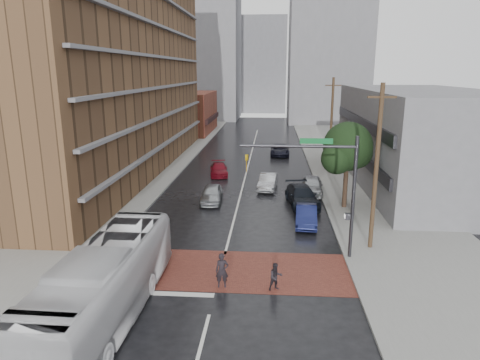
# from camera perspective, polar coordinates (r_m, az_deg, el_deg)

# --- Properties ---
(ground) EXTENTS (160.00, 160.00, 0.00)m
(ground) POSITION_cam_1_polar(r_m,az_deg,el_deg) (23.62, -2.71, -12.41)
(ground) COLOR black
(ground) RESTS_ON ground
(crosswalk) EXTENTS (14.00, 5.00, 0.02)m
(crosswalk) POSITION_cam_1_polar(r_m,az_deg,el_deg) (24.06, -2.56, -11.85)
(crosswalk) COLOR brown
(crosswalk) RESTS_ON ground
(sidewalk_west) EXTENTS (9.00, 90.00, 0.15)m
(sidewalk_west) POSITION_cam_1_polar(r_m,az_deg,el_deg) (49.20, -12.56, 1.62)
(sidewalk_west) COLOR gray
(sidewalk_west) RESTS_ON ground
(sidewalk_east) EXTENTS (9.00, 90.00, 0.15)m
(sidewalk_east) POSITION_cam_1_polar(r_m,az_deg,el_deg) (47.94, 14.79, 1.15)
(sidewalk_east) COLOR gray
(sidewalk_east) RESTS_ON ground
(apartment_block) EXTENTS (10.00, 44.00, 28.00)m
(apartment_block) POSITION_cam_1_polar(r_m,az_deg,el_deg) (48.03, -16.86, 17.79)
(apartment_block) COLOR brown
(apartment_block) RESTS_ON ground
(storefront_west) EXTENTS (8.00, 16.00, 7.00)m
(storefront_west) POSITION_cam_1_polar(r_m,az_deg,el_deg) (76.68, -6.85, 8.92)
(storefront_west) COLOR brown
(storefront_west) RESTS_ON ground
(building_east) EXTENTS (11.00, 26.00, 9.00)m
(building_east) POSITION_cam_1_polar(r_m,az_deg,el_deg) (43.63, 22.82, 5.16)
(building_east) COLOR gray
(building_east) RESTS_ON ground
(distant_tower_west) EXTENTS (18.00, 16.00, 32.00)m
(distant_tower_west) POSITION_cam_1_polar(r_m,az_deg,el_deg) (100.46, -5.53, 17.35)
(distant_tower_west) COLOR gray
(distant_tower_west) RESTS_ON ground
(distant_tower_east) EXTENTS (16.00, 14.00, 36.00)m
(distant_tower_east) POSITION_cam_1_polar(r_m,az_deg,el_deg) (93.90, 11.82, 18.57)
(distant_tower_east) COLOR gray
(distant_tower_east) RESTS_ON ground
(distant_tower_center) EXTENTS (12.00, 10.00, 24.00)m
(distant_tower_center) POSITION_cam_1_polar(r_m,az_deg,el_deg) (115.96, 3.06, 15.01)
(distant_tower_center) COLOR gray
(distant_tower_center) RESTS_ON ground
(street_tree) EXTENTS (4.20, 4.10, 6.90)m
(street_tree) POSITION_cam_1_polar(r_m,az_deg,el_deg) (33.99, 14.17, 3.93)
(street_tree) COLOR #332319
(street_tree) RESTS_ON ground
(signal_mast) EXTENTS (6.50, 0.30, 7.20)m
(signal_mast) POSITION_cam_1_polar(r_m,az_deg,el_deg) (24.36, 11.67, 0.05)
(signal_mast) COLOR #2D2D33
(signal_mast) RESTS_ON ground
(utility_pole_near) EXTENTS (1.60, 0.26, 10.00)m
(utility_pole_near) POSITION_cam_1_polar(r_m,az_deg,el_deg) (26.25, 17.71, 1.59)
(utility_pole_near) COLOR #473321
(utility_pole_near) RESTS_ON ground
(utility_pole_far) EXTENTS (1.60, 0.26, 10.00)m
(utility_pole_far) POSITION_cam_1_polar(r_m,az_deg,el_deg) (45.67, 12.06, 7.13)
(utility_pole_far) COLOR #473321
(utility_pole_far) RESTS_ON ground
(transit_bus) EXTENTS (3.03, 12.05, 3.34)m
(transit_bus) POSITION_cam_1_polar(r_m,az_deg,el_deg) (19.87, -17.63, -13.17)
(transit_bus) COLOR silver
(transit_bus) RESTS_ON ground
(pedestrian_a) EXTENTS (0.70, 0.51, 1.80)m
(pedestrian_a) POSITION_cam_1_polar(r_m,az_deg,el_deg) (21.93, -2.41, -11.98)
(pedestrian_a) COLOR black
(pedestrian_a) RESTS_ON ground
(pedestrian_b) EXTENTS (0.85, 0.77, 1.44)m
(pedestrian_b) POSITION_cam_1_polar(r_m,az_deg,el_deg) (21.81, 4.79, -12.73)
(pedestrian_b) COLOR black
(pedestrian_b) RESTS_ON ground
(car_travel_a) EXTENTS (1.89, 4.28, 1.43)m
(car_travel_a) POSITION_cam_1_polar(r_m,az_deg,el_deg) (35.60, -3.82, -1.85)
(car_travel_a) COLOR #9DA1A4
(car_travel_a) RESTS_ON ground
(car_travel_b) EXTENTS (1.93, 4.45, 1.42)m
(car_travel_b) POSITION_cam_1_polar(r_m,az_deg,el_deg) (39.49, 3.73, -0.22)
(car_travel_b) COLOR #B9BCC1
(car_travel_b) RESTS_ON ground
(car_travel_c) EXTENTS (2.42, 4.57, 1.26)m
(car_travel_c) POSITION_cam_1_polar(r_m,az_deg,el_deg) (44.76, -2.83, 1.43)
(car_travel_c) COLOR maroon
(car_travel_c) RESTS_ON ground
(suv_travel) EXTENTS (2.45, 5.18, 1.43)m
(suv_travel) POSITION_cam_1_polar(r_m,az_deg,el_deg) (55.60, 5.34, 4.02)
(suv_travel) COLOR black
(suv_travel) RESTS_ON ground
(car_parked_near) EXTENTS (1.72, 4.25, 1.37)m
(car_parked_near) POSITION_cam_1_polar(r_m,az_deg,el_deg) (30.73, 8.82, -4.70)
(car_parked_near) COLOR #141A48
(car_parked_near) RESTS_ON ground
(car_parked_mid) EXTENTS (2.90, 5.60, 1.55)m
(car_parked_mid) POSITION_cam_1_polar(r_m,az_deg,el_deg) (35.01, 8.27, -2.15)
(car_parked_mid) COLOR black
(car_parked_mid) RESTS_ON ground
(car_parked_far) EXTENTS (2.17, 4.73, 1.57)m
(car_parked_far) POSITION_cam_1_polar(r_m,az_deg,el_deg) (38.39, 9.57, -0.71)
(car_parked_far) COLOR #9B9EA2
(car_parked_far) RESTS_ON ground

